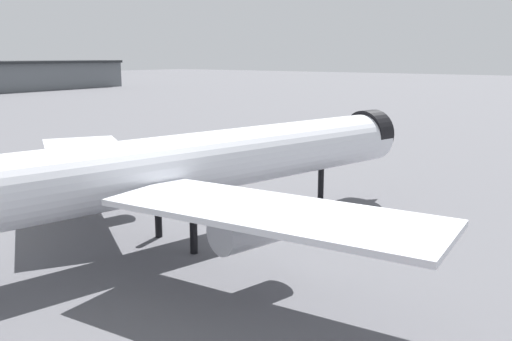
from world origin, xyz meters
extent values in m
plane|color=#56565B|center=(0.00, 0.00, 0.00)|extent=(900.00, 900.00, 0.00)
cylinder|color=silver|center=(-3.52, 2.49, 6.96)|extent=(50.18, 16.06, 5.35)
cone|color=silver|center=(20.99, -2.93, 6.96)|extent=(6.88, 6.39, 5.25)
cylinder|color=black|center=(19.95, -2.70, 7.36)|extent=(3.52, 5.80, 5.41)
cube|color=silver|center=(-4.28, 16.97, 6.29)|extent=(18.38, 23.55, 0.43)
cylinder|color=#B7BAC1|center=(-3.69, 14.06, 4.52)|extent=(7.50, 4.39, 2.95)
cube|color=silver|center=(-10.31, -10.32, 6.29)|extent=(10.18, 23.26, 0.43)
cylinder|color=#B7BAC1|center=(-8.55, -7.93, 4.52)|extent=(7.50, 4.39, 2.95)
cylinder|color=black|center=(12.17, -0.98, 2.14)|extent=(0.64, 0.64, 4.28)
cylinder|color=black|center=(-5.36, 5.78, 2.14)|extent=(0.64, 0.64, 4.28)
cylinder|color=black|center=(-6.58, 0.29, 2.14)|extent=(0.64, 0.64, 4.28)
cone|color=#F2600C|center=(22.33, 19.38, 0.30)|extent=(0.48, 0.48, 0.60)
camera|label=1|loc=(-38.28, -29.79, 16.22)|focal=38.44mm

